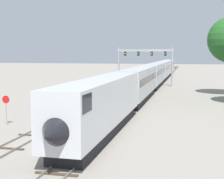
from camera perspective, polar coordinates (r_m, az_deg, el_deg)
ground_plane at (r=25.88m, az=-8.44°, el=-9.38°), size 400.00×400.00×0.00m
track_main at (r=83.73m, az=8.29°, el=1.44°), size 2.60×200.00×0.16m
track_near at (r=64.78m, az=1.85°, el=0.12°), size 2.60×160.00×0.16m
passenger_train at (r=69.92m, az=7.32°, el=2.61°), size 3.04×105.20×4.80m
signal_gantry at (r=71.56m, az=5.69°, el=5.43°), size 12.10×0.49×8.20m
stop_sign at (r=33.77m, az=-17.74°, el=-2.69°), size 0.76×0.08×2.88m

